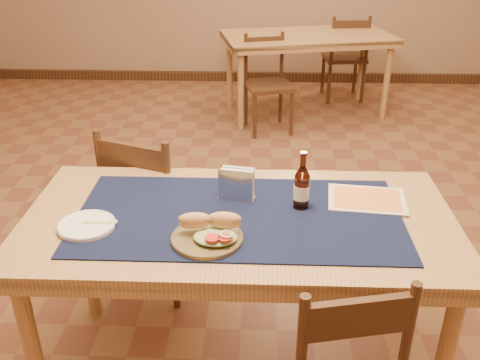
{
  "coord_description": "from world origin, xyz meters",
  "views": [
    {
      "loc": [
        0.07,
        -2.5,
        1.77
      ],
      "look_at": [
        0.0,
        -0.7,
        0.85
      ],
      "focal_mm": 40.0,
      "sensor_mm": 36.0,
      "label": 1
    }
  ],
  "objects_px": {
    "main_table": "(239,235)",
    "beer_bottle": "(302,187)",
    "back_table": "(308,44)",
    "sandwich_plate": "(210,234)",
    "napkin_holder": "(237,184)",
    "chair_main_far": "(154,206)"
  },
  "relations": [
    {
      "from": "main_table",
      "to": "napkin_holder",
      "type": "distance_m",
      "value": 0.2
    },
    {
      "from": "main_table",
      "to": "napkin_holder",
      "type": "relative_size",
      "value": 10.56
    },
    {
      "from": "sandwich_plate",
      "to": "napkin_holder",
      "type": "bearing_deg",
      "value": 75.27
    },
    {
      "from": "sandwich_plate",
      "to": "beer_bottle",
      "type": "xyz_separation_m",
      "value": [
        0.33,
        0.24,
        0.06
      ]
    },
    {
      "from": "sandwich_plate",
      "to": "napkin_holder",
      "type": "relative_size",
      "value": 1.64
    },
    {
      "from": "back_table",
      "to": "napkin_holder",
      "type": "height_order",
      "value": "napkin_holder"
    },
    {
      "from": "main_table",
      "to": "beer_bottle",
      "type": "distance_m",
      "value": 0.3
    },
    {
      "from": "back_table",
      "to": "beer_bottle",
      "type": "bearing_deg",
      "value": -94.82
    },
    {
      "from": "back_table",
      "to": "sandwich_plate",
      "type": "xyz_separation_m",
      "value": [
        -0.59,
        -3.39,
        0.11
      ]
    },
    {
      "from": "sandwich_plate",
      "to": "napkin_holder",
      "type": "height_order",
      "value": "napkin_holder"
    },
    {
      "from": "sandwich_plate",
      "to": "beer_bottle",
      "type": "distance_m",
      "value": 0.41
    },
    {
      "from": "back_table",
      "to": "beer_bottle",
      "type": "xyz_separation_m",
      "value": [
        -0.27,
        -3.15,
        0.17
      ]
    },
    {
      "from": "chair_main_far",
      "to": "napkin_holder",
      "type": "relative_size",
      "value": 5.87
    },
    {
      "from": "sandwich_plate",
      "to": "beer_bottle",
      "type": "relative_size",
      "value": 1.09
    },
    {
      "from": "main_table",
      "to": "chair_main_far",
      "type": "bearing_deg",
      "value": 128.3
    },
    {
      "from": "back_table",
      "to": "sandwich_plate",
      "type": "relative_size",
      "value": 6.6
    },
    {
      "from": "beer_bottle",
      "to": "main_table",
      "type": "bearing_deg",
      "value": -163.61
    },
    {
      "from": "chair_main_far",
      "to": "sandwich_plate",
      "type": "height_order",
      "value": "chair_main_far"
    },
    {
      "from": "back_table",
      "to": "chair_main_far",
      "type": "relative_size",
      "value": 1.84
    },
    {
      "from": "main_table",
      "to": "sandwich_plate",
      "type": "bearing_deg",
      "value": -118.54
    },
    {
      "from": "back_table",
      "to": "sandwich_plate",
      "type": "height_order",
      "value": "sandwich_plate"
    },
    {
      "from": "chair_main_far",
      "to": "napkin_holder",
      "type": "bearing_deg",
      "value": -45.15
    }
  ]
}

